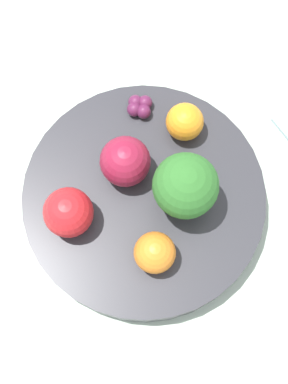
# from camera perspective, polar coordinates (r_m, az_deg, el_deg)

# --- Properties ---
(ground_plane) EXTENTS (6.00, 6.00, 0.00)m
(ground_plane) POSITION_cam_1_polar(r_m,az_deg,el_deg) (0.60, 0.00, -1.80)
(ground_plane) COLOR gray
(table_surface) EXTENTS (1.20, 1.20, 0.02)m
(table_surface) POSITION_cam_1_polar(r_m,az_deg,el_deg) (0.59, 0.00, -1.54)
(table_surface) COLOR #B2C6B2
(table_surface) RESTS_ON ground_plane
(bowl) EXTENTS (0.25, 0.25, 0.03)m
(bowl) POSITION_cam_1_polar(r_m,az_deg,el_deg) (0.56, 0.00, -0.81)
(bowl) COLOR #2D2D33
(bowl) RESTS_ON table_surface
(broccoli) EXTENTS (0.06, 0.06, 0.08)m
(broccoli) POSITION_cam_1_polar(r_m,az_deg,el_deg) (0.51, 4.45, 0.64)
(broccoli) COLOR #99C17A
(broccoli) RESTS_ON bowl
(apple_red) EXTENTS (0.05, 0.05, 0.05)m
(apple_red) POSITION_cam_1_polar(r_m,az_deg,el_deg) (0.52, -8.07, -2.17)
(apple_red) COLOR red
(apple_red) RESTS_ON bowl
(apple_green) EXTENTS (0.05, 0.05, 0.05)m
(apple_green) POSITION_cam_1_polar(r_m,az_deg,el_deg) (0.53, -1.89, 3.36)
(apple_green) COLOR maroon
(apple_green) RESTS_ON bowl
(orange_front) EXTENTS (0.04, 0.04, 0.04)m
(orange_front) POSITION_cam_1_polar(r_m,az_deg,el_deg) (0.51, 1.16, -6.49)
(orange_front) COLOR orange
(orange_front) RESTS_ON bowl
(orange_back) EXTENTS (0.04, 0.04, 0.04)m
(orange_back) POSITION_cam_1_polar(r_m,az_deg,el_deg) (0.56, 4.36, 7.47)
(orange_back) COLOR orange
(orange_back) RESTS_ON bowl
(grape_cluster) EXTENTS (0.03, 0.03, 0.02)m
(grape_cluster) POSITION_cam_1_polar(r_m,az_deg,el_deg) (0.57, -0.48, 9.12)
(grape_cluster) COLOR #5B1E42
(grape_cluster) RESTS_ON bowl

